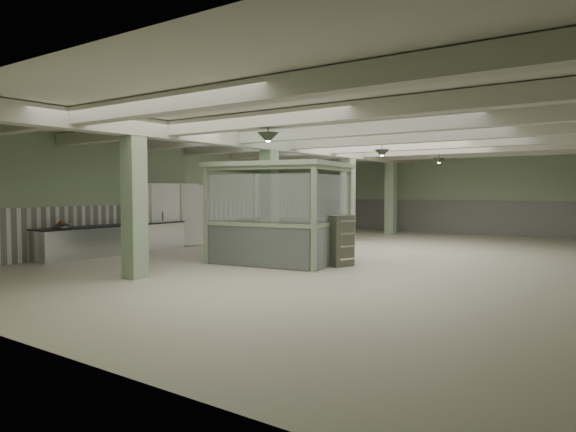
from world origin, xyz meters
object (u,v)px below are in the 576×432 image
Objects in this scene: walkin_cooler at (168,215)px; filing_cabinet at (340,241)px; prep_counter at (115,239)px; guard_booth at (280,196)px.

filing_cabinet is at bearing -3.41° from walkin_cooler.
prep_counter is 7.16m from filing_cabinet.
walkin_cooler is 1.80× the size of filing_cabinet.
prep_counter is at bearing -87.86° from walkin_cooler.
prep_counter is 1.33× the size of guard_booth.
guard_booth is 2.84× the size of filing_cabinet.
guard_booth is at bearing -6.58° from walkin_cooler.
prep_counter is 3.77× the size of filing_cabinet.
filing_cabinet reaches higher than prep_counter.
prep_counter is 2.09× the size of walkin_cooler.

